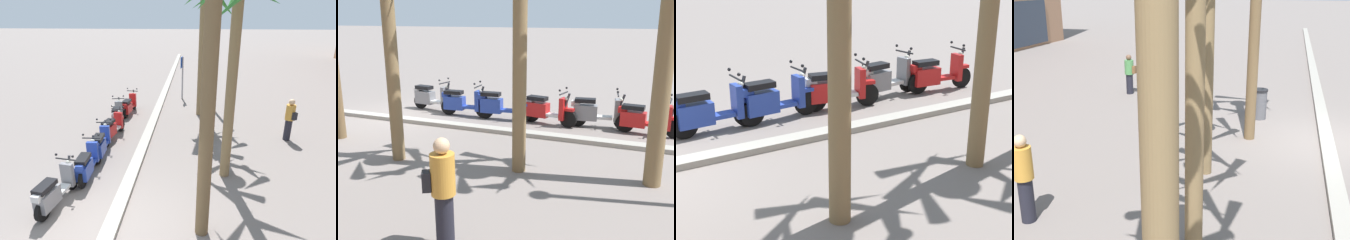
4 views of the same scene
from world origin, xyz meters
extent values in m
plane|color=slate|center=(0.00, 0.00, 0.00)|extent=(200.00, 200.00, 0.00)
cube|color=gray|center=(0.00, 0.13, 0.06)|extent=(60.00, 0.36, 0.12)
cylinder|color=black|center=(-8.55, -1.10, 0.26)|extent=(0.53, 0.15, 0.52)
cylinder|color=black|center=(-7.24, -1.23, 0.26)|extent=(0.53, 0.15, 0.52)
cube|color=red|center=(-7.94, -1.16, 0.32)|extent=(0.62, 0.33, 0.08)
cube|color=red|center=(-7.46, -1.21, 0.41)|extent=(0.71, 0.38, 0.42)
cube|color=black|center=(-7.44, -1.21, 0.75)|extent=(0.63, 0.35, 0.12)
cube|color=red|center=(-8.37, -1.12, 0.55)|extent=(0.17, 0.35, 0.66)
cube|color=red|center=(-8.55, -1.10, 0.55)|extent=(0.33, 0.19, 0.08)
cylinder|color=#333338|center=(-8.45, -1.11, 0.70)|extent=(0.29, 0.10, 0.69)
cylinder|color=black|center=(-8.37, -1.12, 1.02)|extent=(0.09, 0.56, 0.04)
sphere|color=white|center=(-8.47, -1.11, 0.88)|extent=(0.12, 0.12, 0.12)
cube|color=red|center=(-7.16, -1.23, 0.65)|extent=(0.26, 0.22, 0.16)
sphere|color=black|center=(-8.38, -1.36, 1.14)|extent=(0.07, 0.07, 0.07)
sphere|color=black|center=(-8.33, -0.88, 1.14)|extent=(0.07, 0.07, 0.07)
cylinder|color=black|center=(-7.15, -1.50, 0.26)|extent=(0.53, 0.17, 0.52)
cylinder|color=black|center=(-5.87, -1.32, 0.26)|extent=(0.53, 0.17, 0.52)
cube|color=silver|center=(-6.56, -1.41, 0.32)|extent=(0.63, 0.36, 0.08)
cube|color=slate|center=(-6.09, -1.35, 0.44)|extent=(0.72, 0.41, 0.45)
cube|color=black|center=(-6.07, -1.35, 0.80)|extent=(0.64, 0.38, 0.12)
cube|color=slate|center=(-6.97, -1.47, 0.55)|extent=(0.19, 0.36, 0.66)
cube|color=slate|center=(-7.15, -1.50, 0.55)|extent=(0.34, 0.20, 0.08)
cylinder|color=#333338|center=(-7.05, -1.48, 0.70)|extent=(0.29, 0.11, 0.69)
cylinder|color=black|center=(-6.97, -1.47, 1.02)|extent=(0.12, 0.56, 0.04)
sphere|color=white|center=(-7.07, -1.49, 0.88)|extent=(0.12, 0.12, 0.12)
cube|color=silver|center=(-5.79, -1.31, 0.70)|extent=(0.27, 0.23, 0.16)
sphere|color=black|center=(-6.92, -1.71, 1.14)|extent=(0.07, 0.07, 0.07)
sphere|color=black|center=(-6.99, -1.23, 1.14)|extent=(0.07, 0.07, 0.07)
cylinder|color=black|center=(-5.65, -1.06, 0.26)|extent=(0.53, 0.20, 0.52)
cylinder|color=black|center=(-4.43, -1.29, 0.26)|extent=(0.53, 0.20, 0.52)
cube|color=silver|center=(-5.09, -1.17, 0.32)|extent=(0.64, 0.39, 0.08)
cube|color=red|center=(-4.64, -1.25, 0.43)|extent=(0.73, 0.44, 0.43)
cube|color=black|center=(-4.63, -1.25, 0.77)|extent=(0.65, 0.41, 0.12)
cube|color=red|center=(-5.47, -1.09, 0.55)|extent=(0.20, 0.36, 0.66)
cube|color=red|center=(-5.65, -1.06, 0.55)|extent=(0.34, 0.22, 0.08)
cylinder|color=#333338|center=(-5.55, -1.08, 0.70)|extent=(0.29, 0.12, 0.69)
cylinder|color=black|center=(-5.47, -1.09, 1.02)|extent=(0.14, 0.56, 0.04)
sphere|color=white|center=(-5.57, -1.07, 0.88)|extent=(0.12, 0.12, 0.12)
cube|color=silver|center=(-4.35, -1.31, 0.67)|extent=(0.27, 0.24, 0.16)
sphere|color=black|center=(-5.50, -1.33, 1.14)|extent=(0.07, 0.07, 0.07)
sphere|color=black|center=(-5.41, -0.86, 1.14)|extent=(0.07, 0.07, 0.07)
cylinder|color=black|center=(-4.17, -1.21, 0.26)|extent=(0.53, 0.14, 0.52)
cylinder|color=black|center=(-2.92, -1.12, 0.26)|extent=(0.53, 0.14, 0.52)
cube|color=#233D9E|center=(-3.60, -1.17, 0.32)|extent=(0.62, 0.32, 0.08)
cube|color=#233D9E|center=(-3.14, -1.14, 0.45)|extent=(0.70, 0.37, 0.46)
cube|color=black|center=(-3.12, -1.14, 0.82)|extent=(0.62, 0.34, 0.12)
cube|color=#233D9E|center=(-3.99, -1.20, 0.55)|extent=(0.16, 0.35, 0.66)
cube|color=#233D9E|center=(-4.17, -1.21, 0.55)|extent=(0.33, 0.18, 0.08)
cylinder|color=#333338|center=(-4.07, -1.20, 0.70)|extent=(0.29, 0.09, 0.69)
cylinder|color=black|center=(-3.99, -1.20, 1.02)|extent=(0.08, 0.56, 0.04)
sphere|color=white|center=(-4.09, -1.20, 0.88)|extent=(0.12, 0.12, 0.12)
cube|color=#233D9E|center=(-2.84, -1.12, 0.72)|extent=(0.25, 0.22, 0.16)
sphere|color=black|center=(-3.96, -1.43, 1.14)|extent=(0.07, 0.07, 0.07)
sphere|color=black|center=(-3.99, -0.96, 1.14)|extent=(0.07, 0.07, 0.07)
cylinder|color=black|center=(-2.83, -1.19, 0.26)|extent=(0.52, 0.13, 0.52)
cylinder|color=black|center=(-1.58, -1.12, 0.26)|extent=(0.52, 0.13, 0.52)
cube|color=#233D9E|center=(-2.25, -1.15, 0.32)|extent=(0.61, 0.31, 0.08)
cube|color=#233D9E|center=(-1.80, -1.13, 0.43)|extent=(0.70, 0.36, 0.44)
cube|color=black|center=(-1.78, -1.13, 0.78)|extent=(0.62, 0.33, 0.12)
cube|color=#233D9E|center=(-2.65, -1.18, 0.55)|extent=(0.16, 0.35, 0.66)
cube|color=#233D9E|center=(-2.83, -1.19, 0.55)|extent=(0.33, 0.18, 0.08)
cylinder|color=#333338|center=(-2.73, -1.18, 0.70)|extent=(0.29, 0.09, 0.69)
cylinder|color=black|center=(-2.65, -1.18, 1.02)|extent=(0.07, 0.56, 0.04)
sphere|color=white|center=(-2.75, -1.18, 0.88)|extent=(0.12, 0.12, 0.12)
cube|color=#233D9E|center=(-1.50, -1.11, 0.68)|extent=(0.25, 0.21, 0.16)
sphere|color=black|center=(-2.62, -1.42, 1.14)|extent=(0.07, 0.07, 0.07)
sphere|color=black|center=(-2.64, -0.94, 1.14)|extent=(0.07, 0.07, 0.07)
cylinder|color=black|center=(-1.47, -1.37, 0.26)|extent=(0.53, 0.17, 0.52)
cylinder|color=black|center=(-0.18, -1.54, 0.26)|extent=(0.53, 0.17, 0.52)
cube|color=silver|center=(-0.88, -1.45, 0.32)|extent=(0.63, 0.36, 0.08)
cube|color=slate|center=(-0.40, -1.51, 0.43)|extent=(0.72, 0.41, 0.44)
cube|color=black|center=(-0.38, -1.51, 0.78)|extent=(0.63, 0.38, 0.12)
cube|color=slate|center=(-1.29, -1.39, 0.55)|extent=(0.18, 0.36, 0.66)
cube|color=slate|center=(-1.47, -1.37, 0.55)|extent=(0.34, 0.20, 0.08)
cylinder|color=#333338|center=(-1.37, -1.38, 0.70)|extent=(0.29, 0.11, 0.69)
cylinder|color=black|center=(-1.29, -1.39, 1.02)|extent=(0.11, 0.56, 0.04)
sphere|color=white|center=(-1.39, -1.38, 0.88)|extent=(0.12, 0.12, 0.12)
cube|color=silver|center=(-0.10, -1.55, 0.68)|extent=(0.26, 0.23, 0.16)
sphere|color=black|center=(-1.30, -1.63, 1.14)|extent=(0.07, 0.07, 0.07)
sphere|color=black|center=(-1.24, -1.16, 1.14)|extent=(0.07, 0.07, 0.07)
cylinder|color=#939399|center=(-10.76, 1.28, 1.20)|extent=(0.09, 0.09, 2.40)
cube|color=#1947B7|center=(-10.77, 1.23, 2.10)|extent=(0.60, 0.11, 0.60)
cube|color=white|center=(-10.77, 1.21, 2.10)|extent=(0.33, 0.06, 0.33)
cylinder|color=olive|center=(-8.06, 2.26, 3.11)|extent=(0.34, 0.34, 6.21)
cylinder|color=olive|center=(-2.58, 2.92, 2.70)|extent=(0.29, 0.29, 5.41)
cylinder|color=brown|center=(-0.11, 2.18, 3.10)|extent=(0.29, 0.29, 6.19)
cylinder|color=olive|center=(-5.40, 2.55, 2.80)|extent=(0.29, 0.29, 5.60)
cylinder|color=black|center=(-5.39, 5.59, 0.42)|extent=(0.26, 0.26, 0.83)
cylinder|color=gold|center=(-5.39, 5.59, 1.13)|extent=(0.34, 0.34, 0.59)
sphere|color=tan|center=(-5.39, 5.59, 1.53)|extent=(0.23, 0.23, 0.23)
cube|color=black|center=(-5.20, 5.70, 1.04)|extent=(0.18, 0.20, 0.28)
cylinder|color=#939399|center=(-9.68, 2.79, 3.03)|extent=(0.14, 0.14, 6.07)
camera|label=1|loc=(4.86, 1.88, 4.55)|focal=29.60mm
camera|label=2|loc=(-7.97, 9.74, 3.19)|focal=40.86mm
camera|label=3|loc=(0.33, 7.88, 3.42)|focal=52.98mm
camera|label=4|loc=(-11.25, 1.25, 4.09)|focal=45.53mm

